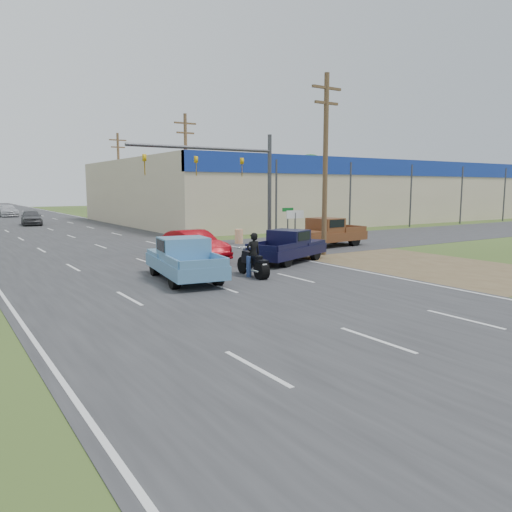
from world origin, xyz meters
TOP-DOWN VIEW (x-y plane):
  - ground at (0.00, 0.00)m, footprint 200.00×200.00m
  - main_road at (0.00, 40.00)m, footprint 15.00×180.00m
  - cross_road at (0.00, 18.00)m, footprint 120.00×10.00m
  - dirt_verge at (11.00, 10.00)m, footprint 8.00×18.00m
  - big_box_store at (32.00, 39.93)m, footprint 50.00×28.10m
  - utility_pole_1 at (9.50, 13.00)m, footprint 2.00×0.28m
  - utility_pole_2 at (9.50, 31.00)m, footprint 2.00×0.28m
  - utility_pole_3 at (9.50, 49.00)m, footprint 2.00×0.28m
  - tree_3 at (55.00, 70.00)m, footprint 8.40×8.40m
  - tree_5 at (30.00, 95.00)m, footprint 7.98×7.98m
  - barrel_0 at (8.00, 12.00)m, footprint 0.56×0.56m
  - barrel_1 at (8.40, 20.50)m, footprint 0.56×0.56m
  - lane_sign at (8.20, 14.00)m, footprint 1.20×0.08m
  - street_name_sign at (8.80, 15.50)m, footprint 0.80×0.08m
  - signal_mast at (5.82, 17.00)m, footprint 9.12×0.40m
  - red_convertible at (2.43, 15.25)m, footprint 2.24×4.89m
  - motorcycle at (2.29, 9.17)m, footprint 0.75×2.43m
  - rider at (2.30, 9.25)m, footprint 0.68×0.47m
  - blue_pickup at (-0.48, 10.28)m, footprint 2.85×5.60m
  - navy_pickup at (6.18, 11.89)m, footprint 5.38×3.71m
  - brown_pickup at (12.12, 15.92)m, footprint 5.81×2.70m
  - distant_car_grey at (-0.50, 46.63)m, footprint 2.32×4.79m
  - distant_car_silver at (-0.50, 64.69)m, footprint 2.26×5.35m

SIDE VIEW (x-z plane):
  - ground at x=0.00m, z-range 0.00..0.00m
  - dirt_verge at x=11.00m, z-range 0.00..0.01m
  - cross_road at x=0.00m, z-range 0.00..0.02m
  - main_road at x=0.00m, z-range 0.00..0.02m
  - barrel_0 at x=8.00m, z-range 0.00..1.00m
  - barrel_1 at x=8.40m, z-range 0.00..1.00m
  - motorcycle at x=2.29m, z-range -0.07..1.16m
  - distant_car_silver at x=-0.50m, z-range 0.00..1.54m
  - red_convertible at x=2.43m, z-range 0.00..1.55m
  - distant_car_grey at x=-0.50m, z-range 0.00..1.58m
  - navy_pickup at x=6.18m, z-range 0.01..1.67m
  - blue_pickup at x=-0.48m, z-range 0.01..1.78m
  - rider at x=2.30m, z-range 0.00..1.81m
  - brown_pickup at x=12.12m, z-range 0.01..1.88m
  - street_name_sign at x=8.80m, z-range 0.30..2.91m
  - lane_sign at x=8.20m, z-range 0.64..3.16m
  - big_box_store at x=32.00m, z-range 0.01..6.61m
  - signal_mast at x=5.82m, z-range 1.30..8.30m
  - utility_pole_1 at x=9.50m, z-range 0.32..10.32m
  - utility_pole_2 at x=9.50m, z-range 0.32..10.32m
  - utility_pole_3 at x=9.50m, z-range 0.32..10.32m
  - tree_5 at x=30.00m, z-range 0.94..10.82m
  - tree_3 at x=55.00m, z-range 0.99..11.39m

